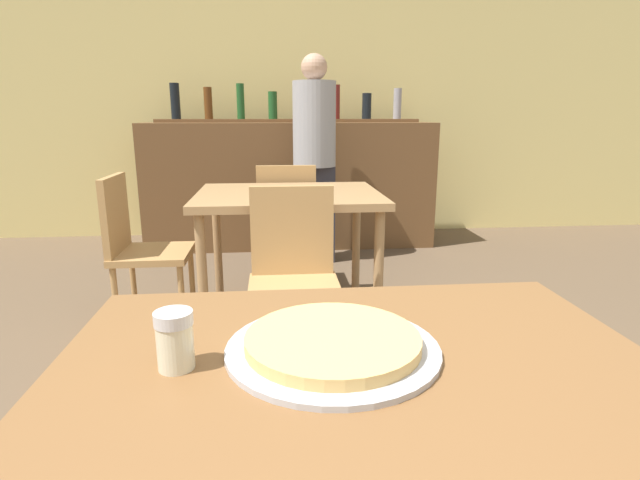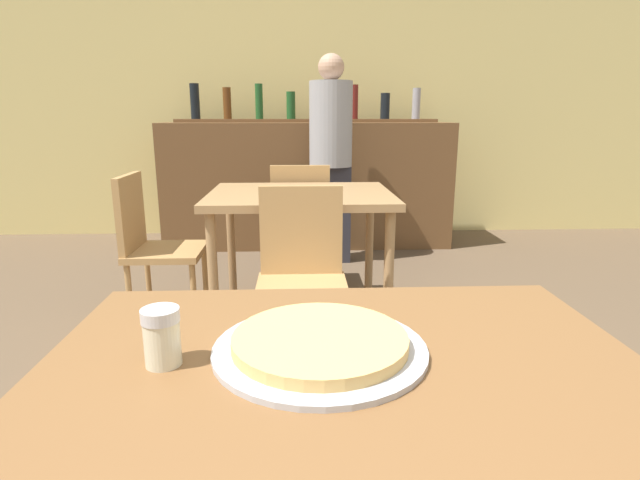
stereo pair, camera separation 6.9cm
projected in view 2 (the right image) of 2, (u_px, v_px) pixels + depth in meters
wall_back at (306, 93)px, 4.90m from camera, size 8.00×0.05×2.80m
dining_table_near at (344, 399)px, 0.95m from camera, size 1.15×0.83×0.73m
dining_table_far at (301, 209)px, 2.76m from camera, size 1.00×0.81×0.78m
bar_counter at (307, 185)px, 4.62m from camera, size 2.60×0.56×1.12m
bar_back_shelf at (305, 113)px, 4.60m from camera, size 2.39×0.24×0.34m
chair_far_side_front at (302, 270)px, 2.24m from camera, size 0.40×0.40×0.88m
chair_far_side_back at (300, 218)px, 3.36m from camera, size 0.40×0.40×0.88m
chair_far_side_left at (152, 240)px, 2.76m from camera, size 0.40×0.40×0.88m
pizza_tray at (320, 344)px, 0.97m from camera, size 0.42×0.42×0.04m
cheese_shaker at (162, 336)px, 0.92m from camera, size 0.07×0.07×0.11m
person_standing at (331, 153)px, 3.98m from camera, size 0.34×0.34×1.65m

